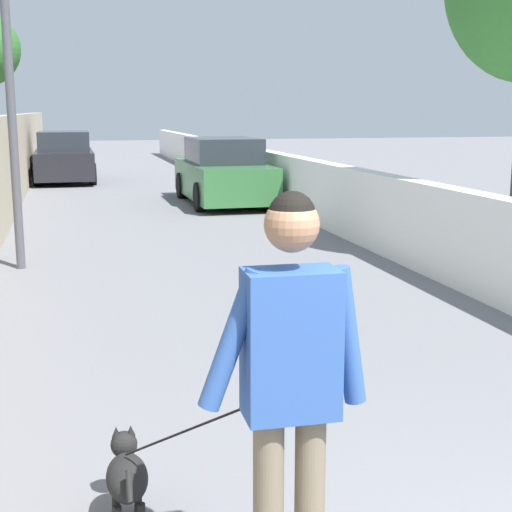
% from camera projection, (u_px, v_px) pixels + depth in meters
% --- Properties ---
extents(ground_plane, '(80.00, 80.00, 0.00)m').
position_uv_depth(ground_plane, '(154.00, 214.00, 15.70)').
color(ground_plane, slate).
extents(fence_right, '(48.00, 0.30, 1.21)m').
position_uv_depth(fence_right, '(317.00, 192.00, 14.40)').
color(fence_right, white).
rests_on(fence_right, ground).
extents(lamp_post, '(0.36, 0.36, 4.30)m').
position_uv_depth(lamp_post, '(8.00, 50.00, 9.73)').
color(lamp_post, '#4C4C51').
rests_on(lamp_post, ground).
extents(person_skateboarder, '(0.23, 0.71, 1.78)m').
position_uv_depth(person_skateboarder, '(290.00, 371.00, 2.99)').
color(person_skateboarder, '#726651').
rests_on(person_skateboarder, skateboard).
extents(dog, '(1.25, 0.73, 1.06)m').
position_uv_depth(dog, '(127.00, 474.00, 3.91)').
color(dog, black).
rests_on(dog, ground).
extents(car_near, '(4.21, 1.80, 1.54)m').
position_uv_depth(car_near, '(223.00, 173.00, 17.35)').
color(car_near, '#336B38').
rests_on(car_near, ground).
extents(car_far, '(3.83, 1.80, 1.54)m').
position_uv_depth(car_far, '(64.00, 159.00, 22.62)').
color(car_far, black).
rests_on(car_far, ground).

